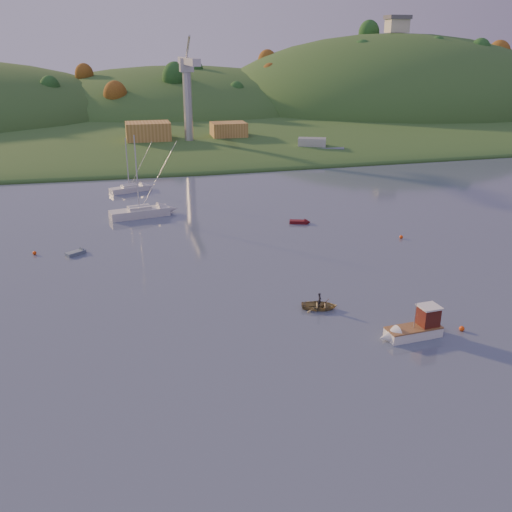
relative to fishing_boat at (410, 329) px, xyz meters
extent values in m
plane|color=#38425C|center=(-8.53, -16.37, -0.86)|extent=(500.00, 500.00, 0.00)
cube|color=#24451B|center=(-8.53, 213.63, -0.86)|extent=(620.00, 220.00, 1.50)
ellipsoid|color=#24451B|center=(-8.53, 148.63, -0.86)|extent=(640.00, 150.00, 7.00)
ellipsoid|color=#24451B|center=(1.47, 193.63, -0.86)|extent=(140.00, 120.00, 36.00)
ellipsoid|color=#24451B|center=(86.47, 178.63, -0.86)|extent=(150.00, 130.00, 60.00)
cube|color=beige|center=(86.47, 178.63, 31.64)|extent=(8.00, 6.00, 5.00)
cube|color=#595960|center=(86.47, 178.63, 34.84)|extent=(9.00, 7.00, 1.50)
cube|color=slate|center=(-3.53, 105.63, 0.34)|extent=(42.00, 16.00, 2.40)
cube|color=#A47636|center=(-16.53, 106.63, 3.94)|extent=(11.00, 8.00, 4.80)
cube|color=#A47636|center=(4.47, 107.63, 3.54)|extent=(9.00, 7.00, 4.00)
cylinder|color=#B7B7BC|center=(-6.53, 103.63, 10.54)|extent=(2.20, 2.20, 18.00)
cube|color=#B7B7BC|center=(-6.53, 103.63, 20.04)|extent=(3.20, 3.20, 3.20)
cube|color=#B7B7BC|center=(-6.53, 94.63, 21.04)|extent=(1.80, 18.00, 1.60)
cube|color=#B7B7BC|center=(-6.53, 108.63, 21.04)|extent=(1.80, 10.00, 1.60)
cube|color=silver|center=(0.40, 0.03, -0.39)|extent=(5.35, 2.31, 0.94)
cone|color=silver|center=(-2.20, -0.19, -0.39)|extent=(1.98, 2.02, 1.88)
cube|color=brown|center=(0.40, 0.03, 0.09)|extent=(5.36, 2.36, 0.13)
cube|color=#4F1A12|center=(1.85, 0.16, 1.01)|extent=(1.79, 1.70, 1.88)
cube|color=silver|center=(1.85, 0.16, 2.00)|extent=(2.02, 1.92, 0.16)
cylinder|color=silver|center=(0.40, 0.03, 1.33)|extent=(0.10, 0.10, 2.50)
cube|color=silver|center=(-22.09, 46.25, -0.23)|extent=(9.57, 4.59, 1.26)
cube|color=silver|center=(-22.09, 46.25, 0.45)|extent=(3.80, 2.73, 0.80)
cylinder|color=silver|center=(-22.09, 46.25, 6.15)|extent=(0.18, 0.18, 11.50)
cylinder|color=silver|center=(-22.09, 46.25, 0.70)|extent=(3.62, 0.87, 0.12)
cylinder|color=silver|center=(-22.09, 46.25, 0.80)|extent=(3.22, 1.01, 0.36)
cube|color=silver|center=(-23.10, 63.29, -0.38)|extent=(7.40, 4.54, 0.98)
cube|color=silver|center=(-23.10, 63.29, 0.16)|extent=(3.06, 2.45, 0.62)
cylinder|color=silver|center=(-23.10, 63.29, 4.56)|extent=(0.18, 0.18, 8.88)
cylinder|color=silver|center=(-23.10, 63.29, 0.41)|extent=(2.70, 1.13, 0.12)
cylinder|color=silver|center=(-23.10, 63.29, 0.51)|extent=(2.45, 1.23, 0.36)
imported|color=#958452|center=(-6.00, 7.78, -0.48)|extent=(4.28, 3.59, 0.76)
imported|color=black|center=(-6.00, 7.78, -0.11)|extent=(0.51, 0.63, 1.51)
cube|color=#500B0F|center=(1.14, 36.88, -0.64)|extent=(2.94, 1.89, 0.46)
cone|color=#500B0F|center=(2.44, 36.45, -0.64)|extent=(1.25, 1.34, 1.09)
cube|color=slate|center=(-31.09, 30.61, -0.64)|extent=(2.66, 2.31, 0.45)
cone|color=slate|center=(-30.07, 31.31, -0.64)|extent=(1.34, 1.39, 1.09)
cube|color=#525F6C|center=(22.17, 91.63, 0.15)|extent=(16.69, 10.90, 2.02)
cube|color=#B7B7BC|center=(22.17, 91.63, 1.83)|extent=(7.50, 5.57, 2.69)
sphere|color=#E8440C|center=(5.45, -0.01, -0.61)|extent=(0.50, 0.50, 0.50)
sphere|color=#E8440C|center=(12.84, 26.47, -0.61)|extent=(0.50, 0.50, 0.50)
sphere|color=#E8440C|center=(-36.22, 31.80, -0.61)|extent=(0.50, 0.50, 0.50)
sphere|color=#E8440C|center=(-21.17, 50.91, -0.61)|extent=(0.50, 0.50, 0.50)
camera|label=1|loc=(-24.96, -42.05, 24.53)|focal=40.00mm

